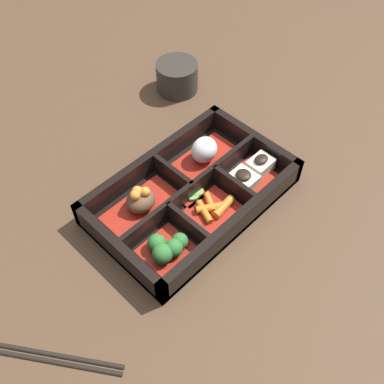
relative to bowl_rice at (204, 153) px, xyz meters
name	(u,v)px	position (x,y,z in m)	size (l,w,h in m)	color
ground_plane	(192,201)	(-0.07, -0.04, -0.03)	(3.00, 3.00, 0.00)	#4C3523
bento_base	(192,199)	(-0.07, -0.04, -0.03)	(0.33, 0.21, 0.01)	black
bento_rim	(193,193)	(-0.07, -0.04, -0.01)	(0.33, 0.21, 0.05)	black
bowl_stew	(141,202)	(-0.15, 0.00, 0.00)	(0.13, 0.07, 0.05)	maroon
bowl_rice	(204,153)	(0.00, 0.00, 0.00)	(0.13, 0.07, 0.05)	maroon
bowl_greens	(167,248)	(-0.18, -0.09, 0.00)	(0.07, 0.07, 0.04)	maroon
bowl_carrots	(212,210)	(-0.07, -0.09, -0.01)	(0.09, 0.07, 0.02)	maroon
bowl_tofu	(251,174)	(0.03, -0.09, -0.01)	(0.09, 0.07, 0.04)	maroon
bowl_pickles	(193,194)	(-0.07, -0.04, -0.02)	(0.04, 0.03, 0.01)	maroon
tea_cup	(177,76)	(0.12, 0.19, 0.00)	(0.09, 0.09, 0.06)	#2D2823
chopsticks	(39,355)	(-0.40, -0.08, -0.03)	(0.14, 0.20, 0.01)	black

